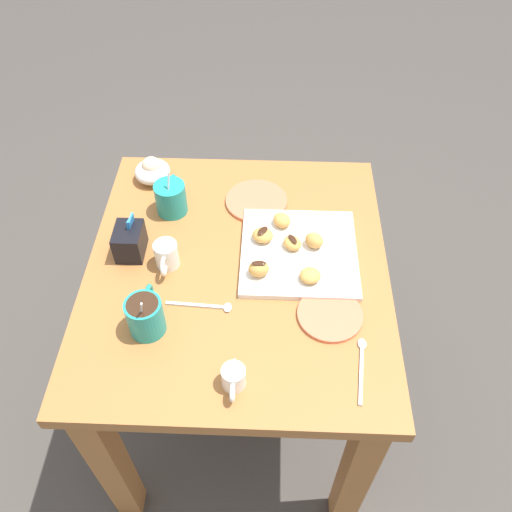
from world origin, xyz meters
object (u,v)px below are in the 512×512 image
pastry_plate_square (299,252)px  saucer_coral_left (330,315)px  coffee_mug_teal_left (145,315)px  beignet_2 (314,240)px  chocolate_sauce_pitcher (234,377)px  coffee_mug_teal_right (171,197)px  saucer_coral_right (256,201)px  sugar_caddy (130,241)px  beignet_1 (282,220)px  dining_table (239,301)px  cream_pitcher_white (166,255)px  beignet_5 (292,243)px  ice_cream_bowl (152,170)px  beignet_3 (259,269)px  beignet_0 (310,276)px  beignet_4 (263,235)px

pastry_plate_square → saucer_coral_left: bearing=-159.8°
coffee_mug_teal_left → beignet_2: (0.26, -0.39, -0.02)m
coffee_mug_teal_left → chocolate_sauce_pitcher: bearing=-123.3°
coffee_mug_teal_right → saucer_coral_right: 0.24m
saucer_coral_left → coffee_mug_teal_right: bearing=50.6°
sugar_caddy → beignet_1: 0.40m
coffee_mug_teal_right → beignet_1: coffee_mug_teal_right is taller
pastry_plate_square → sugar_caddy: (-0.01, 0.44, 0.03)m
dining_table → saucer_coral_right: saucer_coral_right is taller
coffee_mug_teal_left → beignet_1: size_ratio=2.81×
coffee_mug_teal_right → saucer_coral_left: coffee_mug_teal_right is taller
cream_pitcher_white → beignet_5: cream_pitcher_white is taller
saucer_coral_left → beignet_1: beignet_1 is taller
ice_cream_bowl → saucer_coral_right: size_ratio=0.59×
beignet_3 → beignet_5: 0.13m
coffee_mug_teal_right → beignet_0: (-0.25, -0.38, -0.02)m
saucer_coral_left → pastry_plate_square: bearing=20.2°
coffee_mug_teal_left → coffee_mug_teal_right: (0.39, 0.00, -0.00)m
beignet_0 → beignet_1: (0.19, 0.07, 0.00)m
dining_table → ice_cream_bowl: bearing=39.3°
coffee_mug_teal_left → cream_pitcher_white: coffee_mug_teal_left is taller
ice_cream_bowl → beignet_4: (-0.25, -0.33, -0.00)m
cream_pitcher_white → beignet_2: bearing=-79.8°
dining_table → coffee_mug_teal_left: bearing=135.1°
pastry_plate_square → chocolate_sauce_pitcher: (-0.38, 0.14, 0.02)m
pastry_plate_square → beignet_3: bearing=129.1°
coffee_mug_teal_left → saucer_coral_left: (0.05, -0.42, -0.05)m
saucer_coral_right → beignet_2: 0.24m
saucer_coral_left → beignet_4: 0.28m
cream_pitcher_white → chocolate_sauce_pitcher: cream_pitcher_white is taller
beignet_1 → beignet_2: 0.11m
pastry_plate_square → coffee_mug_teal_right: coffee_mug_teal_right is taller
sugar_caddy → chocolate_sauce_pitcher: 0.47m
coffee_mug_teal_left → beignet_2: coffee_mug_teal_left is taller
ice_cream_bowl → chocolate_sauce_pitcher: (-0.66, -0.28, -0.00)m
coffee_mug_teal_right → beignet_4: size_ratio=2.54×
dining_table → saucer_coral_left: bearing=-122.7°
saucer_coral_right → beignet_1: (-0.10, -0.07, 0.03)m
chocolate_sauce_pitcher → saucer_coral_right: size_ratio=0.52×
saucer_coral_right → beignet_0: bearing=-153.8°
saucer_coral_right → coffee_mug_teal_left: bearing=151.7°
coffee_mug_teal_right → beignet_3: coffee_mug_teal_right is taller
chocolate_sauce_pitcher → saucer_coral_right: chocolate_sauce_pitcher is taller
saucer_coral_left → beignet_4: (0.23, 0.17, 0.03)m
beignet_0 → coffee_mug_teal_left: bearing=111.1°
beignet_0 → beignet_5: (0.11, 0.04, -0.00)m
saucer_coral_left → beignet_3: size_ratio=3.00×
chocolate_sauce_pitcher → beignet_2: 0.43m
beignet_1 → beignet_2: (-0.07, -0.08, 0.00)m
saucer_coral_right → dining_table: bearing=170.5°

